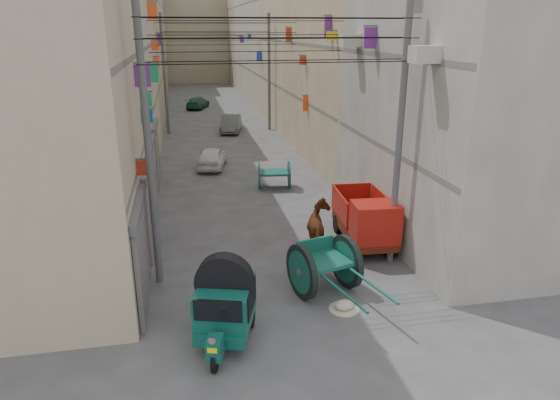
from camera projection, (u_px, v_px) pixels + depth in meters
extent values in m
cube|color=#67625C|center=(136.00, 160.00, 15.38)|extent=(0.25, 9.80, 0.18)
cube|color=#67625C|center=(127.00, 59.00, 14.40)|extent=(0.25, 9.80, 0.18)
cube|color=#B6AE9C|center=(64.00, 51.00, 23.94)|extent=(8.00, 12.00, 12.00)
cube|color=#67625C|center=(152.00, 107.00, 25.58)|extent=(0.25, 11.76, 0.18)
cube|color=#67625C|center=(147.00, 46.00, 24.59)|extent=(0.25, 11.76, 0.18)
cube|color=tan|center=(100.00, 28.00, 35.66)|extent=(8.00, 14.00, 14.00)
cube|color=#67625C|center=(159.00, 81.00, 37.62)|extent=(0.25, 13.72, 0.18)
cube|color=#67625C|center=(156.00, 40.00, 36.64)|extent=(0.25, 13.72, 0.18)
cube|color=#ACA7A0|center=(121.00, 40.00, 48.99)|extent=(8.00, 14.00, 11.80)
cube|color=#67625C|center=(163.00, 68.00, 50.59)|extent=(0.25, 13.72, 0.18)
cube|color=#67625C|center=(161.00, 36.00, 49.61)|extent=(0.25, 13.72, 0.18)
cube|color=#67625C|center=(159.00, 4.00, 48.63)|extent=(0.25, 13.72, 0.18)
cube|color=tan|center=(131.00, 30.00, 60.76)|extent=(8.00, 12.00, 13.50)
cube|color=#67625C|center=(166.00, 60.00, 62.64)|extent=(0.25, 11.76, 0.18)
cube|color=#67625C|center=(164.00, 35.00, 61.66)|extent=(0.25, 11.76, 0.18)
cube|color=#67625C|center=(162.00, 9.00, 60.67)|extent=(0.25, 11.76, 0.18)
cube|color=#ACA7A0|center=(504.00, 45.00, 16.54)|extent=(8.00, 10.00, 13.00)
cube|color=#67625C|center=(387.00, 148.00, 16.90)|extent=(0.25, 9.80, 0.18)
cube|color=#67625C|center=(394.00, 56.00, 15.92)|extent=(0.25, 9.80, 0.18)
cube|color=tan|center=(378.00, 48.00, 26.89)|extent=(8.00, 12.00, 12.00)
cube|color=#67625C|center=(308.00, 102.00, 27.09)|extent=(0.25, 11.76, 0.18)
cube|color=#67625C|center=(309.00, 45.00, 26.11)|extent=(0.25, 11.76, 0.18)
cube|color=tan|center=(316.00, 28.00, 38.61)|extent=(8.00, 14.00, 14.00)
cube|color=#67625C|center=(267.00, 79.00, 39.14)|extent=(0.25, 13.72, 0.18)
cube|color=#67625C|center=(266.00, 39.00, 38.16)|extent=(0.25, 13.72, 0.18)
cube|color=#B6AE9C|center=(280.00, 39.00, 51.94)|extent=(8.00, 14.00, 11.80)
cube|color=#67625C|center=(244.00, 66.00, 52.11)|extent=(0.25, 13.72, 0.18)
cube|color=#67625C|center=(243.00, 36.00, 51.13)|extent=(0.25, 13.72, 0.18)
cube|color=#67625C|center=(243.00, 5.00, 50.15)|extent=(0.25, 13.72, 0.18)
cube|color=tan|center=(260.00, 30.00, 63.71)|extent=(8.00, 12.00, 13.50)
cube|color=#67625C|center=(231.00, 59.00, 64.16)|extent=(0.25, 11.76, 0.18)
cube|color=#67625C|center=(230.00, 35.00, 63.17)|extent=(0.25, 11.76, 0.18)
cube|color=#67625C|center=(230.00, 9.00, 62.19)|extent=(0.25, 11.76, 0.18)
cube|color=tan|center=(195.00, 32.00, 68.80)|extent=(22.00, 10.00, 13.00)
cube|color=#535358|center=(142.00, 260.00, 13.08)|extent=(0.12, 3.00, 2.60)
cube|color=#505153|center=(138.00, 208.00, 12.61)|extent=(0.18, 3.20, 0.25)
cube|color=#535358|center=(149.00, 211.00, 16.51)|extent=(0.12, 3.00, 2.60)
cube|color=#505153|center=(146.00, 169.00, 16.03)|extent=(0.18, 3.20, 0.25)
cube|color=#535358|center=(154.00, 180.00, 19.93)|extent=(0.12, 3.00, 2.60)
cube|color=#505153|center=(151.00, 144.00, 19.46)|extent=(0.18, 3.20, 0.25)
cube|color=#535358|center=(157.00, 157.00, 23.46)|extent=(0.12, 3.00, 2.60)
cube|color=#505153|center=(155.00, 126.00, 22.98)|extent=(0.18, 3.20, 0.25)
cube|color=white|center=(258.00, 41.00, 40.28)|extent=(0.38, 0.08, 0.41)
cube|color=#0D5B94|center=(165.00, 66.00, 46.43)|extent=(0.27, 0.08, 0.71)
cube|color=red|center=(145.00, 168.00, 13.94)|extent=(0.44, 0.08, 0.42)
cube|color=#1C9A60|center=(153.00, 73.00, 22.02)|extent=(0.45, 0.08, 0.84)
cube|color=#6D268C|center=(242.00, 39.00, 50.12)|extent=(0.41, 0.08, 0.59)
cube|color=#0D5B94|center=(147.00, 116.00, 16.73)|extent=(0.38, 0.08, 0.44)
cube|color=blue|center=(259.00, 56.00, 39.96)|extent=(0.43, 0.08, 0.72)
cube|color=blue|center=(249.00, 37.00, 45.15)|extent=(0.28, 0.08, 0.44)
cube|color=#F8541D|center=(152.00, 11.00, 25.05)|extent=(0.48, 0.08, 0.84)
cube|color=white|center=(164.00, 69.00, 43.14)|extent=(0.31, 0.08, 0.44)
cube|color=red|center=(303.00, 60.00, 26.33)|extent=(0.35, 0.08, 0.45)
cube|color=red|center=(289.00, 35.00, 29.29)|extent=(0.34, 0.08, 0.79)
cube|color=#1C9A60|center=(148.00, 100.00, 18.73)|extent=(0.28, 0.08, 0.52)
cube|color=#6D268C|center=(159.00, 40.00, 34.46)|extent=(0.28, 0.08, 0.74)
cube|color=#F8541D|center=(305.00, 103.00, 26.59)|extent=(0.26, 0.08, 0.80)
cube|color=#1C9A60|center=(371.00, 39.00, 16.97)|extent=(0.34, 0.08, 0.55)
cube|color=#6D268C|center=(142.00, 76.00, 15.15)|extent=(0.47, 0.08, 0.67)
cube|color=#F8541D|center=(155.00, 46.00, 26.67)|extent=(0.40, 0.08, 0.47)
cube|color=#F8541D|center=(156.00, 62.00, 27.43)|extent=(0.32, 0.08, 0.55)
cube|color=yellow|center=(332.00, 36.00, 21.00)|extent=(0.47, 0.08, 0.35)
cube|color=#6D268C|center=(328.00, 27.00, 21.67)|extent=(0.32, 0.08, 0.89)
cube|color=#6D268C|center=(370.00, 38.00, 16.88)|extent=(0.44, 0.08, 0.69)
cube|color=yellow|center=(134.00, 185.00, 13.61)|extent=(0.10, 3.20, 0.80)
cube|color=red|center=(150.00, 125.00, 21.95)|extent=(0.10, 3.20, 0.80)
cube|color=white|center=(158.00, 92.00, 33.07)|extent=(0.10, 3.20, 0.80)
cube|color=#1C9A60|center=(163.00, 76.00, 44.18)|extent=(0.10, 3.20, 0.80)
cube|color=#1C9A60|center=(411.00, 169.00, 15.10)|extent=(0.10, 3.20, 0.80)
cube|color=#1C9A60|center=(327.00, 119.00, 23.44)|extent=(0.10, 3.20, 0.80)
cube|color=blue|center=(278.00, 89.00, 34.56)|extent=(0.10, 3.20, 0.80)
cube|color=red|center=(253.00, 74.00, 45.68)|extent=(0.10, 3.20, 0.80)
cube|color=#B2B1A0|center=(425.00, 54.00, 12.99)|extent=(0.70, 0.55, 0.45)
cube|color=#B2B1A0|center=(350.00, 41.00, 18.48)|extent=(0.70, 0.55, 0.45)
cylinder|color=#505153|center=(148.00, 148.00, 13.36)|extent=(0.20, 0.20, 8.00)
cylinder|color=#505153|center=(400.00, 137.00, 14.69)|extent=(0.20, 0.20, 8.00)
cylinder|color=#505153|center=(165.00, 75.00, 33.75)|extent=(0.20, 0.20, 8.00)
cylinder|color=#505153|center=(269.00, 73.00, 35.08)|extent=(0.20, 0.20, 8.00)
cylinder|color=black|center=(284.00, 63.00, 12.84)|extent=(7.40, 0.02, 0.02)
cylinder|color=black|center=(284.00, 38.00, 12.65)|extent=(7.40, 0.02, 0.02)
cylinder|color=black|center=(284.00, 17.00, 12.48)|extent=(7.40, 0.02, 0.02)
cylinder|color=black|center=(276.00, 60.00, 13.77)|extent=(7.40, 0.02, 0.02)
cylinder|color=black|center=(276.00, 38.00, 13.57)|extent=(7.40, 0.02, 0.02)
cylinder|color=black|center=(276.00, 18.00, 13.41)|extent=(7.40, 0.02, 0.02)
cylinder|color=black|center=(249.00, 52.00, 18.87)|extent=(7.40, 0.02, 0.02)
cylinder|color=black|center=(249.00, 35.00, 18.67)|extent=(7.40, 0.02, 0.02)
cylinder|color=black|center=(248.00, 21.00, 18.51)|extent=(7.40, 0.02, 0.02)
cylinder|color=black|center=(228.00, 45.00, 26.28)|extent=(7.40, 0.02, 0.02)
cylinder|color=black|center=(228.00, 33.00, 26.08)|extent=(7.40, 0.02, 0.02)
cylinder|color=black|center=(227.00, 23.00, 25.92)|extent=(7.40, 0.02, 0.02)
cylinder|color=black|center=(217.00, 41.00, 33.69)|extent=(7.40, 0.02, 0.02)
cylinder|color=black|center=(216.00, 31.00, 33.49)|extent=(7.40, 0.02, 0.02)
cylinder|color=black|center=(216.00, 24.00, 33.33)|extent=(7.40, 0.02, 0.02)
cylinder|color=black|center=(215.00, 361.00, 10.75)|extent=(0.26, 0.54, 0.53)
cylinder|color=black|center=(210.00, 315.00, 12.48)|extent=(0.26, 0.54, 0.53)
cylinder|color=black|center=(251.00, 317.00, 12.38)|extent=(0.26, 0.54, 0.53)
cube|color=#0E4E42|center=(226.00, 322.00, 11.84)|extent=(1.64, 2.05, 0.26)
cube|color=#0E4E42|center=(215.00, 348.00, 10.70)|extent=(0.44, 0.50, 0.52)
cylinder|color=silver|center=(212.00, 341.00, 10.39)|extent=(0.18, 0.09, 0.17)
cube|color=#FBF70D|center=(212.00, 351.00, 10.45)|extent=(0.21, 0.09, 0.11)
cube|color=#0E4E42|center=(226.00, 301.00, 11.71)|extent=(1.63, 1.88, 0.89)
cube|color=black|center=(218.00, 311.00, 10.86)|extent=(1.05, 0.37, 0.52)
cube|color=black|center=(200.00, 296.00, 11.73)|extent=(0.36, 1.09, 0.61)
cube|color=black|center=(252.00, 299.00, 11.62)|extent=(0.36, 1.09, 0.61)
cube|color=silver|center=(219.00, 339.00, 11.07)|extent=(1.14, 0.39, 0.06)
cylinder|color=black|center=(302.00, 272.00, 13.57)|extent=(0.56, 1.53, 1.54)
cylinder|color=#125043|center=(302.00, 272.00, 13.57)|extent=(0.50, 1.21, 1.20)
cylinder|color=#505153|center=(302.00, 272.00, 13.57)|extent=(0.29, 0.25, 0.20)
cylinder|color=black|center=(346.00, 261.00, 14.17)|extent=(0.56, 1.53, 1.54)
cylinder|color=#125043|center=(346.00, 261.00, 14.17)|extent=(0.50, 1.21, 1.20)
cylinder|color=#505153|center=(346.00, 261.00, 14.17)|extent=(0.29, 0.25, 0.20)
cylinder|color=#505153|center=(324.00, 266.00, 13.87)|extent=(1.46, 0.47, 0.09)
cube|color=#125043|center=(325.00, 260.00, 13.81)|extent=(1.43, 1.47, 0.11)
cube|color=#125043|center=(315.00, 245.00, 14.20)|extent=(1.14, 0.39, 0.39)
cylinder|color=#125043|center=(338.00, 288.00, 12.49)|extent=(0.74, 2.47, 0.08)
cylinder|color=#125043|center=(367.00, 281.00, 12.86)|extent=(0.74, 2.47, 0.08)
cylinder|color=black|center=(353.00, 249.00, 16.01)|extent=(0.22, 0.67, 0.66)
cylinder|color=black|center=(337.00, 224.00, 18.07)|extent=(0.22, 0.67, 0.66)
cylinder|color=black|center=(392.00, 247.00, 16.17)|extent=(0.22, 0.67, 0.66)
cylinder|color=black|center=(372.00, 222.00, 18.22)|extent=(0.22, 0.67, 0.66)
cube|color=#53170B|center=(364.00, 229.00, 17.05)|extent=(1.67, 3.38, 0.35)
cube|color=#9C150E|center=(375.00, 222.00, 15.74)|extent=(1.51, 1.14, 1.25)
cube|color=black|center=(380.00, 225.00, 15.27)|extent=(1.30, 0.15, 0.55)
cube|color=#53170B|center=(360.00, 216.00, 17.47)|extent=(1.64, 2.29, 0.12)
cube|color=#9C150E|center=(340.00, 205.00, 17.24)|extent=(0.21, 2.19, 0.85)
cube|color=#9C150E|center=(380.00, 203.00, 17.42)|extent=(0.21, 2.19, 0.85)
cube|color=#9C150E|center=(352.00, 195.00, 18.34)|extent=(1.50, 0.16, 0.85)
cylinder|color=#125043|center=(259.00, 175.00, 22.93)|extent=(0.23, 1.28, 1.28)
cylinder|color=#125043|center=(289.00, 174.00, 23.02)|extent=(0.23, 1.28, 1.28)
cube|color=#125043|center=(274.00, 172.00, 22.93)|extent=(1.36, 1.23, 0.10)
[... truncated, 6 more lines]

